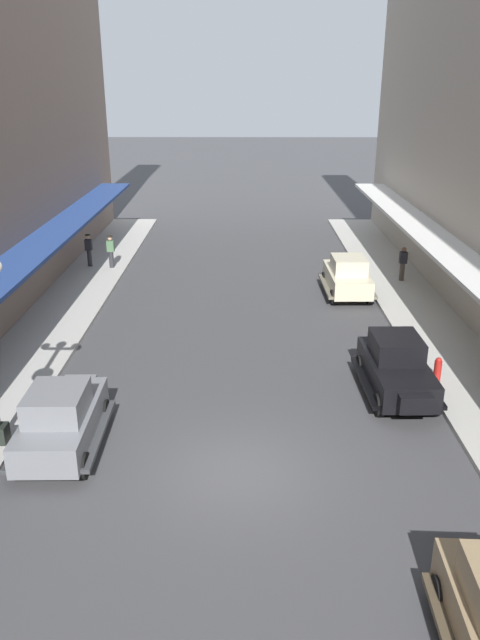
{
  "coord_description": "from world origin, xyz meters",
  "views": [
    {
      "loc": [
        0.13,
        -13.29,
        9.2
      ],
      "look_at": [
        0.0,
        6.0,
        1.8
      ],
      "focal_mm": 35.07,
      "sensor_mm": 36.0,
      "label": 1
    }
  ],
  "objects": [
    {
      "name": "pedestrian_1",
      "position": [
        -6.73,
        17.89,
        1.01
      ],
      "size": [
        0.36,
        0.28,
        1.67
      ],
      "color": "#2D2D33",
      "rests_on": "sidewalk_left"
    },
    {
      "name": "parked_car_0",
      "position": [
        4.83,
        13.95,
        0.94
      ],
      "size": [
        2.2,
        4.28,
        1.84
      ],
      "color": "beige",
      "rests_on": "ground"
    },
    {
      "name": "fire_hydrant",
      "position": [
        6.35,
        4.87,
        0.56
      ],
      "size": [
        0.24,
        0.24,
        0.82
      ],
      "color": "#B21E19",
      "rests_on": "sidewalk_right"
    },
    {
      "name": "ground_plane",
      "position": [
        0.0,
        0.0,
        0.0
      ],
      "size": [
        200.0,
        200.0,
        0.0
      ],
      "primitive_type": "plane",
      "color": "#424244"
    },
    {
      "name": "parked_car_2",
      "position": [
        -4.67,
        1.06,
        0.94
      ],
      "size": [
        2.2,
        4.28,
        1.84
      ],
      "color": "slate",
      "rests_on": "ground"
    },
    {
      "name": "pedestrian_2",
      "position": [
        7.77,
        15.77,
        0.99
      ],
      "size": [
        0.36,
        0.24,
        1.64
      ],
      "color": "#4C4238",
      "rests_on": "sidewalk_right"
    },
    {
      "name": "pedestrian_0",
      "position": [
        -7.92,
        18.17,
        1.01
      ],
      "size": [
        0.36,
        0.28,
        1.67
      ],
      "color": "#2D2D33",
      "rests_on": "sidewalk_left"
    },
    {
      "name": "parked_car_3",
      "position": [
        4.86,
        4.29,
        0.94
      ],
      "size": [
        2.22,
        4.29,
        1.84
      ],
      "color": "black",
      "rests_on": "ground"
    }
  ]
}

